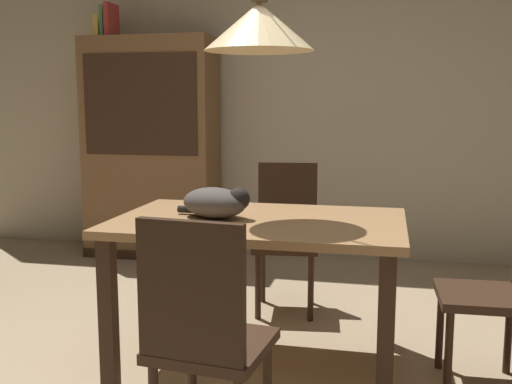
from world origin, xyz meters
The scene contains 11 objects.
back_wall centered at (0.00, 2.65, 1.45)m, with size 6.40×0.10×2.90m, color beige.
dining_table centered at (0.10, 0.36, 0.65)m, with size 1.40×0.90×0.75m.
chair_far_back centered at (0.09, 1.23, 0.51)m, with size 0.44×0.44×0.93m.
chair_near_front centered at (0.09, -0.52, 0.51)m, with size 0.44×0.44×0.93m.
chair_right_side centered at (1.23, 0.36, 0.51)m, with size 0.41×0.41×0.93m.
cat_sleeping centered at (-0.11, 0.33, 0.83)m, with size 0.40×0.32×0.16m.
pendant_lamp centered at (0.10, 0.36, 1.66)m, with size 0.52×0.52×1.30m.
hutch_bookcase centered at (-1.26, 2.32, 0.89)m, with size 1.12×0.45×1.85m.
book_yellow_short centered at (-1.69, 2.32, 1.94)m, with size 0.04×0.20×0.18m, color gold.
book_green_slim centered at (-1.64, 2.32, 1.98)m, with size 0.03×0.20×0.26m, color #427A4C.
book_red_tall centered at (-1.59, 2.32, 1.99)m, with size 0.04×0.22×0.28m, color #B73833.
Camera 1 is at (0.70, -2.43, 1.31)m, focal length 41.75 mm.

